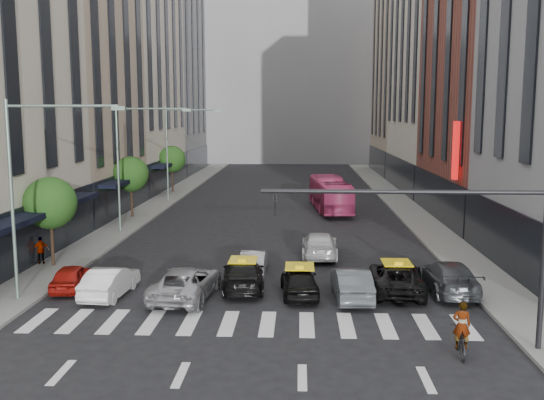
# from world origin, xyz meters

# --- Properties ---
(ground) EXTENTS (160.00, 160.00, 0.00)m
(ground) POSITION_xyz_m (0.00, 0.00, 0.00)
(ground) COLOR black
(ground) RESTS_ON ground
(sidewalk_left) EXTENTS (3.00, 96.00, 0.15)m
(sidewalk_left) POSITION_xyz_m (-11.50, 30.00, 0.07)
(sidewalk_left) COLOR slate
(sidewalk_left) RESTS_ON ground
(sidewalk_right) EXTENTS (3.00, 96.00, 0.15)m
(sidewalk_right) POSITION_xyz_m (11.50, 30.00, 0.07)
(sidewalk_right) COLOR slate
(sidewalk_right) RESTS_ON ground
(building_left_b) EXTENTS (8.00, 16.00, 24.00)m
(building_left_b) POSITION_xyz_m (-17.00, 28.00, 12.00)
(building_left_b) COLOR tan
(building_left_b) RESTS_ON ground
(building_left_c) EXTENTS (8.00, 20.00, 36.00)m
(building_left_c) POSITION_xyz_m (-17.00, 46.00, 18.00)
(building_left_c) COLOR beige
(building_left_c) RESTS_ON ground
(building_left_d) EXTENTS (8.00, 18.00, 30.00)m
(building_left_d) POSITION_xyz_m (-17.00, 65.00, 15.00)
(building_left_d) COLOR gray
(building_left_d) RESTS_ON ground
(building_right_b) EXTENTS (8.00, 18.00, 26.00)m
(building_right_b) POSITION_xyz_m (17.00, 27.00, 13.00)
(building_right_b) COLOR brown
(building_right_b) RESTS_ON ground
(building_right_c) EXTENTS (8.00, 20.00, 40.00)m
(building_right_c) POSITION_xyz_m (17.00, 46.00, 20.00)
(building_right_c) COLOR beige
(building_right_c) RESTS_ON ground
(building_right_d) EXTENTS (8.00, 18.00, 28.00)m
(building_right_d) POSITION_xyz_m (17.00, 65.00, 14.00)
(building_right_d) COLOR tan
(building_right_d) RESTS_ON ground
(building_far) EXTENTS (30.00, 10.00, 36.00)m
(building_far) POSITION_xyz_m (0.00, 85.00, 18.00)
(building_far) COLOR gray
(building_far) RESTS_ON ground
(tree_near) EXTENTS (2.88, 2.88, 4.95)m
(tree_near) POSITION_xyz_m (-11.80, 10.00, 3.65)
(tree_near) COLOR black
(tree_near) RESTS_ON sidewalk_left
(tree_mid) EXTENTS (2.88, 2.88, 4.95)m
(tree_mid) POSITION_xyz_m (-11.80, 26.00, 3.65)
(tree_mid) COLOR black
(tree_mid) RESTS_ON sidewalk_left
(tree_far) EXTENTS (2.88, 2.88, 4.95)m
(tree_far) POSITION_xyz_m (-11.80, 42.00, 3.65)
(tree_far) COLOR black
(tree_far) RESTS_ON sidewalk_left
(streetlamp_near) EXTENTS (5.38, 0.25, 9.00)m
(streetlamp_near) POSITION_xyz_m (-10.04, 4.00, 5.90)
(streetlamp_near) COLOR gray
(streetlamp_near) RESTS_ON sidewalk_left
(streetlamp_mid) EXTENTS (5.38, 0.25, 9.00)m
(streetlamp_mid) POSITION_xyz_m (-10.04, 20.00, 5.90)
(streetlamp_mid) COLOR gray
(streetlamp_mid) RESTS_ON sidewalk_left
(streetlamp_far) EXTENTS (5.38, 0.25, 9.00)m
(streetlamp_far) POSITION_xyz_m (-10.04, 36.00, 5.90)
(streetlamp_far) COLOR gray
(streetlamp_far) RESTS_ON sidewalk_left
(traffic_signal) EXTENTS (10.10, 0.20, 6.00)m
(traffic_signal) POSITION_xyz_m (7.69, -1.00, 4.47)
(traffic_signal) COLOR black
(traffic_signal) RESTS_ON ground
(liberty_sign) EXTENTS (0.30, 0.70, 4.00)m
(liberty_sign) POSITION_xyz_m (12.60, 20.00, 6.00)
(liberty_sign) COLOR red
(liberty_sign) RESTS_ON ground
(car_red) EXTENTS (1.85, 3.81, 1.25)m
(car_red) POSITION_xyz_m (-9.20, 5.95, 0.63)
(car_red) COLOR #9C140E
(car_red) RESTS_ON ground
(car_white_front) EXTENTS (1.82, 4.37, 1.41)m
(car_white_front) POSITION_xyz_m (-7.00, 4.98, 0.70)
(car_white_front) COLOR silver
(car_white_front) RESTS_ON ground
(car_silver) EXTENTS (2.97, 5.54, 1.48)m
(car_silver) POSITION_xyz_m (-3.37, 4.80, 0.74)
(car_silver) COLOR #A4A5AA
(car_silver) RESTS_ON ground
(taxi_left) EXTENTS (2.37, 5.06, 1.43)m
(taxi_left) POSITION_xyz_m (-0.85, 6.46, 0.72)
(taxi_left) COLOR black
(taxi_left) RESTS_ON ground
(taxi_center) EXTENTS (1.99, 4.24, 1.40)m
(taxi_center) POSITION_xyz_m (1.90, 5.41, 0.70)
(taxi_center) COLOR black
(taxi_center) RESTS_ON ground
(car_grey_mid) EXTENTS (1.78, 4.56, 1.48)m
(car_grey_mid) POSITION_xyz_m (4.30, 5.09, 0.74)
(car_grey_mid) COLOR #45494D
(car_grey_mid) RESTS_ON ground
(taxi_right) EXTENTS (2.73, 5.35, 1.45)m
(taxi_right) POSITION_xyz_m (6.53, 6.19, 0.72)
(taxi_right) COLOR black
(taxi_right) RESTS_ON ground
(car_grey_curb) EXTENTS (2.24, 5.28, 1.52)m
(car_grey_curb) POSITION_xyz_m (9.05, 6.31, 0.76)
(car_grey_curb) COLOR #3A3D41
(car_grey_curb) RESTS_ON ground
(car_row2_left) EXTENTS (1.32, 3.77, 1.24)m
(car_row2_left) POSITION_xyz_m (-0.58, 9.56, 0.62)
(car_row2_left) COLOR #A5A4AA
(car_row2_left) RESTS_ON ground
(car_row2_right) EXTENTS (2.13, 5.12, 1.48)m
(car_row2_right) POSITION_xyz_m (3.08, 13.31, 0.74)
(car_row2_right) COLOR silver
(car_row2_right) RESTS_ON ground
(bus) EXTENTS (3.50, 10.79, 2.95)m
(bus) POSITION_xyz_m (4.58, 30.74, 1.48)
(bus) COLOR #C53A6D
(bus) RESTS_ON ground
(motorcycle) EXTENTS (0.86, 1.92, 0.97)m
(motorcycle) POSITION_xyz_m (7.63, -1.41, 0.49)
(motorcycle) COLOR black
(motorcycle) RESTS_ON ground
(rider) EXTENTS (0.67, 0.48, 1.73)m
(rider) POSITION_xyz_m (7.63, -1.41, 1.84)
(rider) COLOR gray
(rider) RESTS_ON motorcycle
(pedestrian_far) EXTENTS (0.98, 0.62, 1.55)m
(pedestrian_far) POSITION_xyz_m (-12.60, 10.31, 0.92)
(pedestrian_far) COLOR gray
(pedestrian_far) RESTS_ON sidewalk_left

